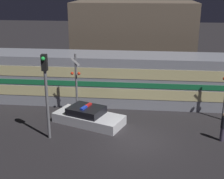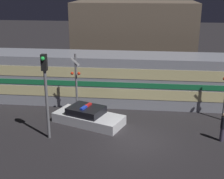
{
  "view_description": "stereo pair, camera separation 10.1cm",
  "coord_description": "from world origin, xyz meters",
  "px_view_note": "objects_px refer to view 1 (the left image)",
  "views": [
    {
      "loc": [
        0.3,
        -16.05,
        8.55
      ],
      "look_at": [
        -1.82,
        4.18,
        1.66
      ],
      "focal_mm": 50.0,
      "sensor_mm": 36.0,
      "label": 1
    },
    {
      "loc": [
        0.4,
        -16.04,
        8.55
      ],
      "look_at": [
        -1.82,
        4.18,
        1.66
      ],
      "focal_mm": 50.0,
      "sensor_mm": 36.0,
      "label": 2
    }
  ],
  "objects_px": {
    "police_car": "(88,117)",
    "traffic_light_corner": "(46,86)",
    "pedestrian": "(223,127)",
    "train": "(132,79)"
  },
  "relations": [
    {
      "from": "train",
      "to": "pedestrian",
      "type": "height_order",
      "value": "train"
    },
    {
      "from": "traffic_light_corner",
      "to": "train",
      "type": "bearing_deg",
      "value": 54.44
    },
    {
      "from": "train",
      "to": "traffic_light_corner",
      "type": "distance_m",
      "value": 7.88
    },
    {
      "from": "train",
      "to": "police_car",
      "type": "xyz_separation_m",
      "value": [
        -2.62,
        -4.04,
        -1.4
      ]
    },
    {
      "from": "police_car",
      "to": "traffic_light_corner",
      "type": "distance_m",
      "value": 4.03
    },
    {
      "from": "pedestrian",
      "to": "traffic_light_corner",
      "type": "bearing_deg",
      "value": -176.11
    },
    {
      "from": "pedestrian",
      "to": "traffic_light_corner",
      "type": "xyz_separation_m",
      "value": [
        -9.94,
        -0.68,
        2.28
      ]
    },
    {
      "from": "pedestrian",
      "to": "police_car",
      "type": "bearing_deg",
      "value": 168.72
    },
    {
      "from": "pedestrian",
      "to": "traffic_light_corner",
      "type": "relative_size",
      "value": 0.35
    },
    {
      "from": "police_car",
      "to": "traffic_light_corner",
      "type": "relative_size",
      "value": 0.98
    }
  ]
}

